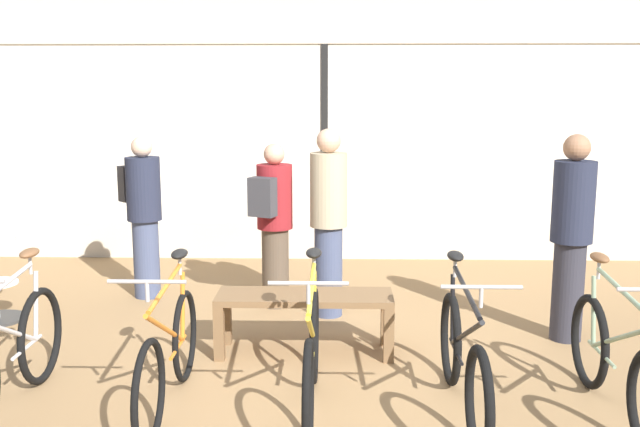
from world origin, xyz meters
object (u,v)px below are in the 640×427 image
object	(u,v)px
bicycle_far_left	(9,356)
bicycle_right	(463,361)
customer_near_rack	(143,212)
customer_near_bench	(274,220)
display_bench	(305,305)
bicycle_left	(169,354)
customer_by_window	(571,234)
bicycle_far_right	(617,364)
customer_mid_floor	(329,219)
bicycle_center	(311,356)

from	to	relation	value
bicycle_far_left	bicycle_right	bearing A→B (deg)	0.63
bicycle_far_left	customer_near_rack	size ratio (longest dim) A/B	1.04
customer_near_bench	display_bench	bearing A→B (deg)	-73.94
bicycle_right	display_bench	distance (m)	1.52
bicycle_left	customer_by_window	bearing A→B (deg)	24.51
bicycle_left	bicycle_far_right	world-z (taller)	bicycle_far_right
customer_near_rack	customer_near_bench	bearing A→B (deg)	-12.67
bicycle_right	customer_near_rack	xyz separation A→B (m)	(-2.76, 2.58, 0.51)
bicycle_far_left	bicycle_far_right	world-z (taller)	bicycle_far_left
bicycle_far_left	customer_near_rack	xyz separation A→B (m)	(0.19, 2.62, 0.49)
display_bench	customer_near_rack	size ratio (longest dim) A/B	0.86
bicycle_far_right	customer_mid_floor	size ratio (longest dim) A/B	0.99
display_bench	customer_mid_floor	xyz separation A→B (m)	(0.18, 0.96, 0.52)
bicycle_far_right	customer_near_bench	distance (m)	3.37
customer_near_rack	bicycle_far_left	bearing A→B (deg)	-94.18
bicycle_far_left	customer_mid_floor	world-z (taller)	customer_mid_floor
customer_near_rack	customer_by_window	distance (m)	4.04
bicycle_center	bicycle_right	world-z (taller)	bicycle_center
customer_mid_floor	bicycle_left	bearing A→B (deg)	-117.28
bicycle_far_right	customer_near_bench	world-z (taller)	customer_near_bench
customer_near_bench	bicycle_center	bearing A→B (deg)	-78.98
bicycle_right	customer_near_bench	size ratio (longest dim) A/B	1.08
bicycle_left	bicycle_far_right	xyz separation A→B (m)	(2.89, -0.08, -0.01)
customer_near_rack	customer_by_window	xyz separation A→B (m)	(3.88, -1.15, 0.04)
customer_by_window	display_bench	bearing A→B (deg)	-170.65
display_bench	customer_by_window	world-z (taller)	customer_by_window
bicycle_left	customer_mid_floor	xyz separation A→B (m)	(1.02, 1.98, 0.54)
display_bench	customer_near_bench	xyz separation A→B (m)	(-0.35, 1.21, 0.45)
bicycle_far_left	display_bench	size ratio (longest dim) A/B	1.21
bicycle_left	bicycle_center	size ratio (longest dim) A/B	0.95
customer_mid_floor	customer_near_bench	bearing A→B (deg)	154.10
bicycle_far_left	customer_mid_floor	bearing A→B (deg)	45.12
bicycle_far_left	bicycle_left	xyz separation A→B (m)	(1.03, 0.08, -0.01)
bicycle_right	bicycle_center	bearing A→B (deg)	179.48
bicycle_right	customer_by_window	size ratio (longest dim) A/B	0.98
bicycle_left	display_bench	xyz separation A→B (m)	(0.85, 1.02, 0.02)
display_bench	customer_near_rack	xyz separation A→B (m)	(-1.68, 1.51, 0.48)
display_bench	customer_by_window	size ratio (longest dim) A/B	0.81
bicycle_right	customer_near_bench	bearing A→B (deg)	121.96
bicycle_right	customer_near_rack	size ratio (longest dim) A/B	1.05
bicycle_center	display_bench	xyz separation A→B (m)	(-0.09, 1.06, 0.01)
bicycle_right	bicycle_far_left	bearing A→B (deg)	-179.37
bicycle_far_right	customer_near_rack	world-z (taller)	customer_near_rack
customer_mid_floor	customer_near_rack	bearing A→B (deg)	163.38
bicycle_far_left	bicycle_left	distance (m)	1.03
bicycle_left	bicycle_right	distance (m)	1.92
bicycle_right	customer_near_rack	world-z (taller)	customer_near_rack
bicycle_far_left	bicycle_right	size ratio (longest dim) A/B	0.99
bicycle_right	customer_near_rack	bearing A→B (deg)	136.89
bicycle_center	bicycle_far_right	bearing A→B (deg)	-1.27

